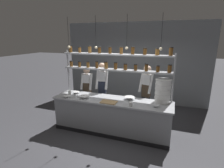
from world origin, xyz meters
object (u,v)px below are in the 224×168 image
chef_left (87,88)px  container_stack (163,91)px  prep_bowl_center_back (85,97)px  serving_cup_by_board (130,104)px  prep_bowl_far_left (76,93)px  spice_shelf_unit (116,64)px  prep_bowl_near_right (67,97)px  prep_bowl_near_left (129,98)px  cutting_board (109,102)px  chef_right (146,91)px  chef_center (102,87)px  prep_bowl_center_front (156,106)px  serving_cup_front (70,92)px

chef_left → container_stack: (2.34, -0.48, 0.30)m
prep_bowl_center_back → serving_cup_by_board: bearing=-6.1°
container_stack → prep_bowl_far_left: (-2.39, -0.10, -0.27)m
spice_shelf_unit → chef_left: (-1.10, 0.39, -0.90)m
spice_shelf_unit → prep_bowl_near_right: size_ratio=15.76×
container_stack → serving_cup_by_board: 0.90m
prep_bowl_near_right → serving_cup_by_board: size_ratio=1.74×
prep_bowl_near_left → serving_cup_by_board: bearing=-73.1°
container_stack → cutting_board: container_stack is taller
chef_left → prep_bowl_near_left: size_ratio=6.04×
spice_shelf_unit → chef_right: (0.76, 0.46, -0.81)m
chef_left → chef_right: (1.86, 0.07, 0.09)m
spice_shelf_unit → container_stack: (1.24, -0.09, -0.60)m
chef_left → prep_bowl_near_right: bearing=-103.0°
chef_center → prep_bowl_center_back: size_ratio=6.85×
prep_bowl_near_right → cutting_board: bearing=1.7°
prep_bowl_center_back → prep_bowl_near_right: (-0.47, -0.10, -0.01)m
prep_bowl_center_back → container_stack: bearing=11.5°
prep_bowl_near_left → prep_bowl_far_left: 1.57m
spice_shelf_unit → container_stack: spice_shelf_unit is taller
chef_right → prep_bowl_near_left: (-0.34, -0.63, -0.06)m
prep_bowl_center_front → prep_bowl_center_back: size_ratio=0.63×
chef_right → prep_bowl_center_back: (-1.48, -0.95, -0.06)m
spice_shelf_unit → cutting_board: spice_shelf_unit is taller
prep_bowl_center_back → prep_bowl_far_left: size_ratio=1.37×
prep_bowl_far_left → serving_cup_by_board: (1.71, -0.44, 0.03)m
prep_bowl_near_right → serving_cup_front: size_ratio=1.80×
chef_center → serving_cup_by_board: (1.11, -0.96, -0.06)m
spice_shelf_unit → prep_bowl_far_left: (-1.15, -0.19, -0.87)m
serving_cup_front → serving_cup_by_board: (1.85, -0.31, 0.00)m
chef_left → serving_cup_front: (-0.19, -0.71, 0.06)m
spice_shelf_unit → prep_bowl_center_front: (1.12, -0.45, -0.88)m
chef_left → prep_bowl_near_left: bearing=-27.7°
chef_left → container_stack: bearing=-19.0°
chef_left → container_stack: 2.41m
serving_cup_front → chef_center: bearing=41.5°
chef_center → container_stack: size_ratio=2.97×
prep_bowl_far_left → prep_bowl_center_front: bearing=-6.7°
serving_cup_by_board → prep_bowl_near_left: bearing=106.9°
prep_bowl_center_back → serving_cup_by_board: (1.28, -0.14, 0.02)m
prep_bowl_near_left → chef_right: bearing=62.0°
cutting_board → prep_bowl_near_left: prep_bowl_near_left is taller
prep_bowl_near_right → prep_bowl_center_back: bearing=12.1°
prep_bowl_near_left → container_stack: bearing=5.7°
cutting_board → serving_cup_by_board: size_ratio=3.65×
serving_cup_by_board → prep_bowl_near_right: bearing=178.8°
spice_shelf_unit → prep_bowl_near_left: bearing=-22.1°
prep_bowl_center_front → serving_cup_by_board: (-0.56, -0.17, 0.03)m
chef_left → serving_cup_by_board: bearing=-38.8°
prep_bowl_center_front → prep_bowl_center_back: (-1.84, -0.03, 0.01)m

